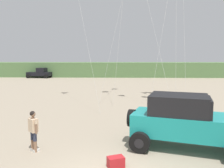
{
  "coord_description": "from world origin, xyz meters",
  "views": [
    {
      "loc": [
        0.38,
        -6.8,
        3.73
      ],
      "look_at": [
        0.02,
        3.26,
        2.63
      ],
      "focal_mm": 36.65,
      "sensor_mm": 36.0,
      "label": 1
    }
  ],
  "objects_px": {
    "person_watching": "(33,129)",
    "distant_pickup": "(40,73)",
    "jeep": "(185,120)",
    "cooler_box": "(116,162)"
  },
  "relations": [
    {
      "from": "person_watching",
      "to": "distant_pickup",
      "type": "height_order",
      "value": "distant_pickup"
    },
    {
      "from": "cooler_box",
      "to": "person_watching",
      "type": "bearing_deg",
      "value": 137.49
    },
    {
      "from": "person_watching",
      "to": "cooler_box",
      "type": "xyz_separation_m",
      "value": [
        3.34,
        -1.27,
        -0.75
      ]
    },
    {
      "from": "jeep",
      "to": "cooler_box",
      "type": "bearing_deg",
      "value": -147.65
    },
    {
      "from": "jeep",
      "to": "person_watching",
      "type": "bearing_deg",
      "value": -175.18
    },
    {
      "from": "cooler_box",
      "to": "distant_pickup",
      "type": "xyz_separation_m",
      "value": [
        -15.75,
        37.05,
        0.75
      ]
    },
    {
      "from": "person_watching",
      "to": "distant_pickup",
      "type": "bearing_deg",
      "value": 109.13
    },
    {
      "from": "jeep",
      "to": "distant_pickup",
      "type": "height_order",
      "value": "jeep"
    },
    {
      "from": "jeep",
      "to": "cooler_box",
      "type": "distance_m",
      "value": 3.5
    },
    {
      "from": "person_watching",
      "to": "cooler_box",
      "type": "height_order",
      "value": "person_watching"
    }
  ]
}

